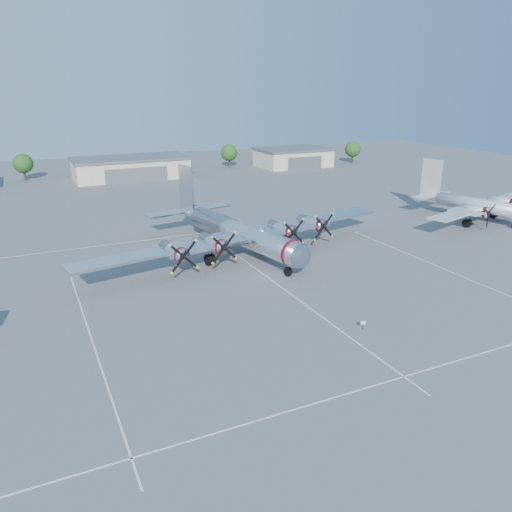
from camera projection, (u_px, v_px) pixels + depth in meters
name	position (u px, v px, depth m)	size (l,w,h in m)	color
ground	(278.00, 285.00, 59.25)	(260.00, 260.00, 0.00)	#525254
parking_lines	(285.00, 290.00, 57.75)	(60.00, 50.08, 0.01)	silver
hangar_center	(131.00, 168.00, 128.59)	(28.60, 14.60, 5.40)	beige
hangar_east	(293.00, 157.00, 148.02)	(20.60, 14.60, 5.40)	beige
tree_west	(23.00, 164.00, 124.88)	(4.80, 4.80, 6.64)	#382619
tree_east	(229.00, 153.00, 145.42)	(4.80, 4.80, 6.64)	#382619
tree_far_east	(353.00, 149.00, 153.95)	(4.80, 4.80, 6.64)	#382619
main_bomber_b29	(237.00, 253.00, 70.66)	(48.23, 32.99, 10.67)	silver
twin_engine_east	(473.00, 221.00, 87.69)	(31.12, 22.37, 9.87)	silver
info_placard	(363.00, 324.00, 48.04)	(0.47, 0.18, 0.92)	black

